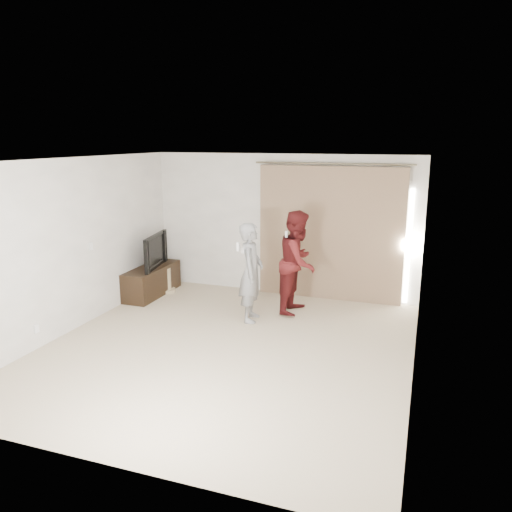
# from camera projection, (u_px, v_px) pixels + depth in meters

# --- Properties ---
(floor) EXTENTS (5.50, 5.50, 0.00)m
(floor) POSITION_uv_depth(u_px,v_px,m) (227.00, 348.00, 7.02)
(floor) COLOR beige
(floor) RESTS_ON ground
(wall_back) EXTENTS (5.00, 0.04, 2.60)m
(wall_back) POSITION_uv_depth(u_px,v_px,m) (283.00, 225.00, 9.24)
(wall_back) COLOR white
(wall_back) RESTS_ON ground
(wall_left) EXTENTS (0.04, 5.50, 2.60)m
(wall_left) POSITION_uv_depth(u_px,v_px,m) (73.00, 245.00, 7.51)
(wall_left) COLOR white
(wall_left) RESTS_ON ground
(ceiling) EXTENTS (5.00, 5.50, 0.01)m
(ceiling) POSITION_uv_depth(u_px,v_px,m) (225.00, 160.00, 6.42)
(ceiling) COLOR white
(ceiling) RESTS_ON wall_back
(curtain) EXTENTS (2.80, 0.11, 2.46)m
(curtain) POSITION_uv_depth(u_px,v_px,m) (331.00, 234.00, 8.91)
(curtain) COLOR #97795C
(curtain) RESTS_ON ground
(tv_console) EXTENTS (0.48, 1.39, 0.53)m
(tv_console) POSITION_uv_depth(u_px,v_px,m) (152.00, 281.00, 9.34)
(tv_console) COLOR black
(tv_console) RESTS_ON ground
(tv) EXTENTS (0.33, 1.09, 0.62)m
(tv) POSITION_uv_depth(u_px,v_px,m) (150.00, 251.00, 9.20)
(tv) COLOR black
(tv) RESTS_ON tv_console
(scratching_post) EXTENTS (0.35, 0.35, 0.47)m
(scratching_post) POSITION_uv_depth(u_px,v_px,m) (166.00, 282.00, 9.51)
(scratching_post) COLOR tan
(scratching_post) RESTS_ON ground
(person_man) EXTENTS (0.47, 0.64, 1.59)m
(person_man) POSITION_uv_depth(u_px,v_px,m) (251.00, 272.00, 7.91)
(person_man) COLOR gray
(person_man) RESTS_ON ground
(person_woman) EXTENTS (0.71, 0.88, 1.73)m
(person_woman) POSITION_uv_depth(u_px,v_px,m) (298.00, 262.00, 8.30)
(person_woman) COLOR #511416
(person_woman) RESTS_ON ground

